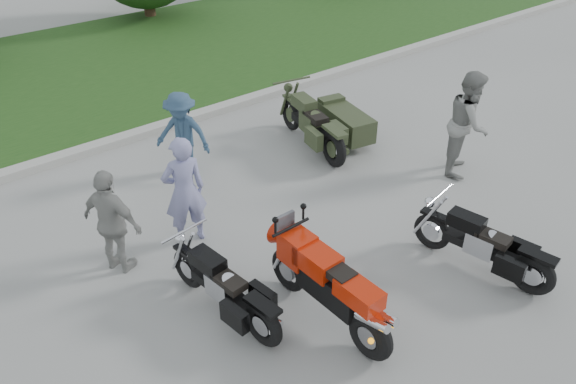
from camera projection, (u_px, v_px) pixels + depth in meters
ground at (339, 293)px, 7.74m from camera, size 80.00×80.00×0.00m
curb at (142, 133)px, 11.63m from camera, size 60.00×0.30×0.15m
grass_strip at (69, 75)px, 14.35m from camera, size 60.00×8.00×0.14m
sportbike_red at (330, 286)px, 6.98m from camera, size 0.38×2.18×1.04m
cruiser_left at (228, 291)px, 7.18m from camera, size 0.50×2.10×0.81m
cruiser_right at (487, 248)px, 7.91m from camera, size 0.62×2.11×0.82m
cruiser_sidecar at (333, 124)px, 11.15m from camera, size 1.45×2.41×0.93m
person_stripe at (184, 191)px, 8.28m from camera, size 0.73×0.56×1.78m
person_grey at (468, 123)px, 10.01m from camera, size 1.18×1.11×1.92m
person_denim at (182, 134)px, 10.01m from camera, size 1.08×1.17×1.59m
person_back at (113, 223)px, 7.75m from camera, size 0.78×1.03×1.63m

